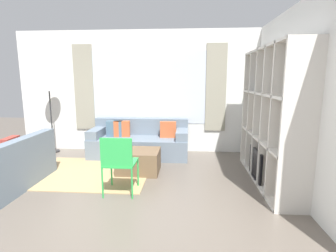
# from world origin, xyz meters

# --- Properties ---
(ground_plane) EXTENTS (16.00, 16.00, 0.00)m
(ground_plane) POSITION_xyz_m (0.00, 0.00, 0.00)
(ground_plane) COLOR #665B51
(wall_back) EXTENTS (5.98, 0.11, 2.70)m
(wall_back) POSITION_xyz_m (0.00, 3.29, 1.36)
(wall_back) COLOR white
(wall_back) RESTS_ON ground_plane
(wall_right) EXTENTS (0.07, 4.46, 2.70)m
(wall_right) POSITION_xyz_m (2.43, 1.63, 1.35)
(wall_right) COLOR white
(wall_right) RESTS_ON ground_plane
(area_rug) EXTENTS (2.07, 1.64, 0.01)m
(area_rug) POSITION_xyz_m (-0.83, 1.70, 0.01)
(area_rug) COLOR tan
(area_rug) RESTS_ON ground_plane
(shelving_unit) EXTENTS (0.43, 2.17, 2.12)m
(shelving_unit) POSITION_xyz_m (2.21, 1.56, 1.03)
(shelving_unit) COLOR silver
(shelving_unit) RESTS_ON ground_plane
(couch_main) EXTENTS (2.07, 0.84, 0.78)m
(couch_main) POSITION_xyz_m (-0.16, 2.83, 0.30)
(couch_main) COLOR slate
(couch_main) RESTS_ON ground_plane
(couch_side) EXTENTS (0.84, 1.48, 0.78)m
(couch_side) POSITION_xyz_m (-1.86, 1.05, 0.30)
(couch_side) COLOR slate
(couch_side) RESTS_ON ground_plane
(ottoman) EXTENTS (0.73, 0.62, 0.40)m
(ottoman) POSITION_xyz_m (0.02, 1.83, 0.20)
(ottoman) COLOR brown
(ottoman) RESTS_ON ground_plane
(floor_lamp) EXTENTS (0.37, 0.37, 1.65)m
(floor_lamp) POSITION_xyz_m (-2.17, 2.98, 1.43)
(floor_lamp) COLOR black
(floor_lamp) RESTS_ON ground_plane
(folding_chair) EXTENTS (0.44, 0.46, 0.86)m
(folding_chair) POSITION_xyz_m (-0.08, 0.88, 0.52)
(folding_chair) COLOR green
(folding_chair) RESTS_ON ground_plane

